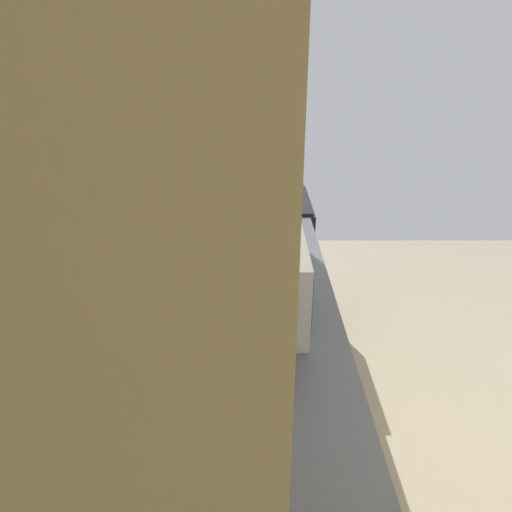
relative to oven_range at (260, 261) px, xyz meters
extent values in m
plane|color=gray|center=(-1.44, -1.12, -0.48)|extent=(5.93, 5.93, 0.00)
cube|color=beige|center=(-1.44, 0.39, 0.83)|extent=(3.83, 0.12, 2.61)
cube|color=#D0BE75|center=(-1.81, 0.02, -0.03)|extent=(2.93, 0.62, 0.90)
cube|color=#4A4D53|center=(-1.81, 0.02, 0.44)|extent=(2.96, 0.65, 0.02)
cube|color=#332819|center=(-1.60, -0.29, -0.03)|extent=(0.01, 0.01, 0.83)
cube|color=#332819|center=(-1.19, -0.29, -0.03)|extent=(0.01, 0.01, 0.83)
cube|color=#332819|center=(-0.77, -0.29, -0.03)|extent=(0.01, 0.01, 0.83)
cube|color=#D0BD79|center=(-1.81, 0.18, 1.32)|extent=(2.19, 0.31, 0.61)
cube|color=black|center=(0.00, 0.00, -0.02)|extent=(0.68, 0.67, 0.92)
cube|color=black|center=(0.00, -0.34, -0.06)|extent=(0.53, 0.01, 0.51)
cube|color=black|center=(0.00, 0.00, 0.46)|extent=(0.65, 0.63, 0.02)
cube|color=black|center=(0.00, 0.31, 0.54)|extent=(0.65, 0.04, 0.18)
cylinder|color=#38383D|center=(-0.15, -0.12, 0.47)|extent=(0.11, 0.11, 0.01)
cylinder|color=#38383D|center=(0.15, -0.12, 0.47)|extent=(0.11, 0.11, 0.01)
cylinder|color=#38383D|center=(-0.15, 0.12, 0.47)|extent=(0.11, 0.11, 0.01)
cylinder|color=#38383D|center=(0.15, 0.12, 0.47)|extent=(0.11, 0.11, 0.01)
cube|color=white|center=(-1.45, 0.04, 0.60)|extent=(0.52, 0.39, 0.31)
cube|color=black|center=(-1.49, -0.16, 0.60)|extent=(0.32, 0.01, 0.22)
cube|color=#2D2D33|center=(-1.25, -0.16, 0.60)|extent=(0.09, 0.01, 0.22)
cylinder|color=silver|center=(-0.93, -0.09, 0.48)|extent=(0.14, 0.14, 0.06)
cylinder|color=silver|center=(-0.93, -0.09, 0.49)|extent=(0.12, 0.12, 0.03)
camera|label=1|loc=(-3.05, 0.03, 1.43)|focal=33.45mm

